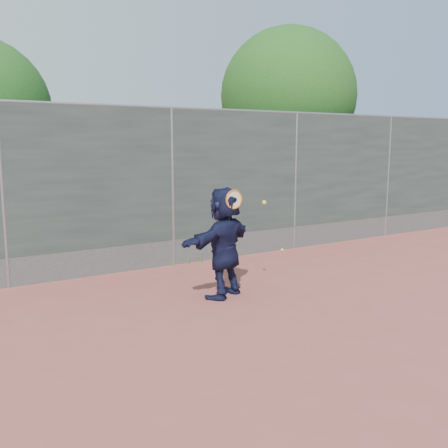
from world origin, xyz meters
TOP-DOWN VIEW (x-y plane):
  - ground at (0.00, 0.00)m, footprint 80.00×80.00m
  - player at (-0.21, 1.27)m, footprint 1.64×1.12m
  - ball_ground at (2.55, 3.35)m, footprint 0.07×0.07m
  - fence at (-0.00, 3.50)m, footprint 20.00×0.06m
  - swing_action at (-0.11, 1.07)m, footprint 0.75×0.13m
  - tree_right at (4.68, 5.75)m, footprint 3.78×3.60m
  - weed_clump at (0.29, 3.38)m, footprint 0.68×0.07m

SIDE VIEW (x-z plane):
  - ground at x=0.00m, z-range 0.00..0.00m
  - ball_ground at x=2.55m, z-range 0.00..0.07m
  - weed_clump at x=0.29m, z-range -0.02..0.28m
  - player at x=-0.21m, z-range 0.00..1.70m
  - swing_action at x=-0.11m, z-range 1.24..1.76m
  - fence at x=0.00m, z-range 0.07..3.09m
  - tree_right at x=4.68m, z-range 0.80..6.19m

